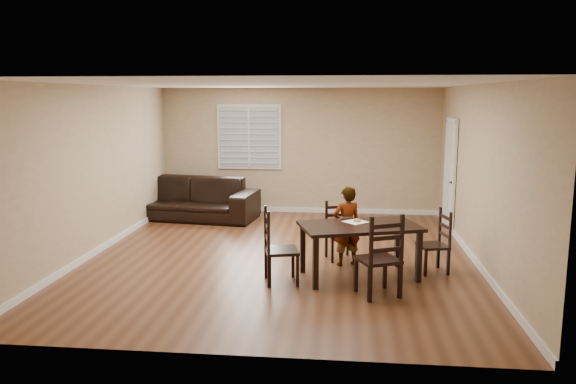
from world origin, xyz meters
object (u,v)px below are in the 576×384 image
Objects in this scene: dining_table at (360,231)px; chair_left at (272,249)px; donut at (357,220)px; sofa at (186,198)px; child at (347,226)px; chair_near at (338,232)px; chair_right at (440,244)px; chair_far at (383,261)px.

dining_table is 1.25m from chair_left.
donut is (1.14, 0.55, 0.31)m from chair_left.
chair_left reaches higher than sofa.
chair_left is at bearing 19.88° from child.
dining_table is 2.01× the size of chair_near.
chair_near is at bearing -126.14° from chair_right.
sofa is (-3.33, 2.98, -0.17)m from child.
chair_left is 0.86× the size of child.
dining_table is at bearing -86.51° from chair_right.
chair_right is 0.76× the size of child.
chair_right is at bearing -27.02° from sofa.
chair_left is 1.13× the size of chair_right.
chair_left is 1.31m from donut.
donut is at bearing -89.40° from chair_near.
chair_far is (0.28, -0.82, -0.18)m from dining_table.
dining_table is at bearing -86.72° from chair_left.
chair_far is at bearing -72.51° from donut.
chair_near is 0.47m from child.
donut is at bearing -97.39° from chair_far.
child is at bearing -61.31° from chair_left.
dining_table is 16.22× the size of donut.
chair_left is at bearing -52.04° from sofa.
sofa is at bearing 135.92° from donut.
chair_right is (0.89, 1.18, -0.07)m from chair_far.
child is at bearing -90.67° from chair_near.
chair_far reaches higher than chair_right.
chair_near is at bearing 90.10° from dining_table.
child is at bearing -96.54° from chair_far.
sofa is at bearing -138.06° from chair_right.
child is 0.41× the size of sofa.
donut is at bearing -78.48° from chair_left.
child is at bearing -112.05° from chair_right.
chair_near is 4.10m from sofa.
chair_far reaches higher than dining_table.
chair_near is (-0.31, 0.97, -0.26)m from dining_table.
child reaches higher than donut.
donut is (-1.20, -0.18, 0.37)m from chair_right.
sofa is at bearing -73.92° from chair_far.
dining_table is 1.67× the size of chair_far.
dining_table is 1.97× the size of chair_right.
child reaches higher than chair_left.
child is (-1.34, 0.19, 0.18)m from chair_right.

